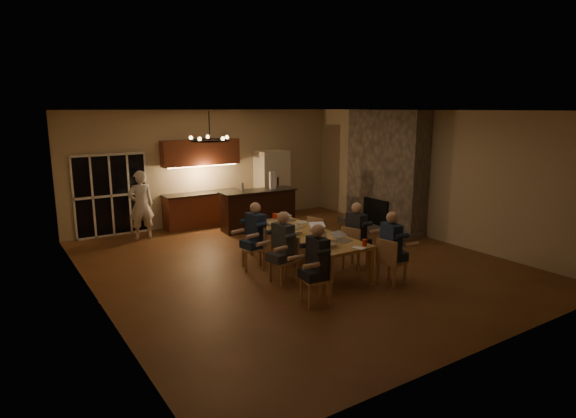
{
  "coord_description": "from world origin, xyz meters",
  "views": [
    {
      "loc": [
        -5.48,
        -8.12,
        3.26
      ],
      "look_at": [
        -0.02,
        0.3,
        1.13
      ],
      "focal_mm": 30.0,
      "sensor_mm": 36.0,
      "label": 1
    }
  ],
  "objects_px": {
    "chair_left_mid": "(284,260)",
    "redcup_mid": "(280,229)",
    "person_left_near": "(318,264)",
    "plate_near": "(337,236)",
    "chair_right_far": "(321,236)",
    "laptop_e": "(269,219)",
    "chandelier": "(210,140)",
    "chair_right_near": "(392,261)",
    "chair_right_mid": "(356,247)",
    "bar_bottle": "(243,188)",
    "bar_island": "(258,210)",
    "standing_person": "(141,205)",
    "laptop_d": "(318,226)",
    "bar_blender": "(272,180)",
    "person_right_mid": "(356,236)",
    "can_cola": "(267,218)",
    "mug_back": "(273,225)",
    "redcup_near": "(365,243)",
    "chair_left_near": "(316,279)",
    "refrigerator": "(272,184)",
    "laptop_c": "(294,228)",
    "redcup_far": "(275,216)",
    "laptop_b": "(343,236)",
    "chair_left_far": "(253,248)",
    "person_right_near": "(391,248)",
    "person_left_far": "(256,235)",
    "mug_mid": "(297,225)",
    "plate_far": "(303,222)",
    "mug_front": "(313,235)",
    "can_silver": "(325,237)",
    "dining_table": "(305,251)",
    "plate_left": "(321,246)",
    "person_left_mid": "(283,248)",
    "laptop_a": "(327,240)",
    "laptop_f": "(288,216)"
  },
  "relations": [
    {
      "from": "redcup_mid",
      "to": "chair_left_mid",
      "type": "bearing_deg",
      "value": -117.38
    },
    {
      "from": "person_right_mid",
      "to": "mug_mid",
      "type": "relative_size",
      "value": 13.8
    },
    {
      "from": "person_left_far",
      "to": "bar_island",
      "type": "bearing_deg",
      "value": 139.69
    },
    {
      "from": "chair_left_near",
      "to": "refrigerator",
      "type": "bearing_deg",
      "value": 167.53
    },
    {
      "from": "chair_left_far",
      "to": "can_cola",
      "type": "xyz_separation_m",
      "value": [
        0.8,
        0.81,
        0.37
      ]
    },
    {
      "from": "chandelier",
      "to": "chair_right_near",
      "type": "bearing_deg",
      "value": -16.45
    },
    {
      "from": "person_right_mid",
      "to": "laptop_c",
      "type": "distance_m",
      "value": 1.29
    },
    {
      "from": "laptop_a",
      "to": "plate_near",
      "type": "bearing_deg",
      "value": -150.18
    },
    {
      "from": "laptop_d",
      "to": "redcup_mid",
      "type": "bearing_deg",
      "value": 170.36
    },
    {
      "from": "mug_back",
      "to": "redcup_near",
      "type": "bearing_deg",
      "value": -71.2
    },
    {
      "from": "standing_person",
      "to": "laptop_e",
      "type": "xyz_separation_m",
      "value": [
        1.9,
        -3.05,
        -0.01
      ]
    },
    {
      "from": "chair_right_far",
      "to": "laptop_e",
      "type": "bearing_deg",
      "value": 49.03
    },
    {
      "from": "person_right_mid",
      "to": "redcup_mid",
      "type": "distance_m",
      "value": 1.57
    },
    {
      "from": "standing_person",
      "to": "redcup_mid",
      "type": "xyz_separation_m",
      "value": [
        1.74,
        -3.77,
        -0.06
      ]
    },
    {
      "from": "plate_near",
      "to": "bar_blender",
      "type": "bearing_deg",
      "value": 77.03
    },
    {
      "from": "mug_front",
      "to": "can_silver",
      "type": "relative_size",
      "value": 0.83
    },
    {
      "from": "chair_right_mid",
      "to": "bar_bottle",
      "type": "relative_size",
      "value": 3.71
    },
    {
      "from": "standing_person",
      "to": "can_cola",
      "type": "xyz_separation_m",
      "value": [
        2.02,
        -2.76,
        -0.06
      ]
    },
    {
      "from": "chandelier",
      "to": "redcup_mid",
      "type": "distance_m",
      "value": 2.93
    },
    {
      "from": "person_right_near",
      "to": "person_left_far",
      "type": "bearing_deg",
      "value": 48.45
    },
    {
      "from": "chandelier",
      "to": "laptop_c",
      "type": "distance_m",
      "value": 2.93
    },
    {
      "from": "laptop_b",
      "to": "bar_bottle",
      "type": "relative_size",
      "value": 1.33
    },
    {
      "from": "bar_island",
      "to": "bar_bottle",
      "type": "distance_m",
      "value": 0.82
    },
    {
      "from": "chair_right_near",
      "to": "chair_left_far",
      "type": "bearing_deg",
      "value": 27.11
    },
    {
      "from": "standing_person",
      "to": "laptop_e",
      "type": "distance_m",
      "value": 3.6
    },
    {
      "from": "chair_left_near",
      "to": "person_left_near",
      "type": "height_order",
      "value": "person_left_near"
    },
    {
      "from": "chair_left_far",
      "to": "person_right_mid",
      "type": "relative_size",
      "value": 0.64
    },
    {
      "from": "person_right_mid",
      "to": "can_cola",
      "type": "distance_m",
      "value": 2.15
    },
    {
      "from": "chair_left_far",
      "to": "plate_near",
      "type": "relative_size",
      "value": 3.8
    },
    {
      "from": "chair_left_far",
      "to": "mug_mid",
      "type": "bearing_deg",
      "value": 104.74
    },
    {
      "from": "can_silver",
      "to": "laptop_f",
      "type": "bearing_deg",
      "value": 81.98
    },
    {
      "from": "chandelier",
      "to": "laptop_f",
      "type": "distance_m",
      "value": 3.68
    },
    {
      "from": "mug_mid",
      "to": "bar_blender",
      "type": "height_order",
      "value": "bar_blender"
    },
    {
      "from": "bar_blender",
      "to": "chair_right_near",
      "type": "bearing_deg",
      "value": -78.89
    },
    {
      "from": "person_left_mid",
      "to": "laptop_f",
      "type": "xyz_separation_m",
      "value": [
        1.11,
        1.56,
        0.17
      ]
    },
    {
      "from": "person_right_near",
      "to": "can_cola",
      "type": "xyz_separation_m",
      "value": [
        -0.98,
        2.92,
        0.12
      ]
    },
    {
      "from": "plate_far",
      "to": "bar_blender",
      "type": "relative_size",
      "value": 0.54
    },
    {
      "from": "person_left_near",
      "to": "plate_near",
      "type": "distance_m",
      "value": 1.58
    },
    {
      "from": "dining_table",
      "to": "chair_right_mid",
      "type": "height_order",
      "value": "chair_right_mid"
    },
    {
      "from": "person_left_mid",
      "to": "laptop_a",
      "type": "height_order",
      "value": "person_left_mid"
    },
    {
      "from": "redcup_far",
      "to": "laptop_d",
      "type": "bearing_deg",
      "value": -85.52
    },
    {
      "from": "chair_left_near",
      "to": "laptop_c",
      "type": "bearing_deg",
      "value": 170.43
    },
    {
      "from": "person_left_near",
      "to": "plate_left",
      "type": "distance_m",
      "value": 0.86
    },
    {
      "from": "chair_left_mid",
      "to": "redcup_mid",
      "type": "bearing_deg",
      "value": 148.41
    },
    {
      "from": "dining_table",
      "to": "chair_left_far",
      "type": "relative_size",
      "value": 3.36
    },
    {
      "from": "standing_person",
      "to": "plate_far",
      "type": "bearing_deg",
      "value": 128.69
    },
    {
      "from": "chair_left_near",
      "to": "laptop_d",
      "type": "bearing_deg",
      "value": 154.61
    },
    {
      "from": "chair_left_far",
      "to": "laptop_c",
      "type": "xyz_separation_m",
      "value": [
        0.69,
        -0.47,
        0.42
      ]
    },
    {
      "from": "redcup_mid",
      "to": "laptop_d",
      "type": "bearing_deg",
      "value": -31.3
    },
    {
      "from": "bar_island",
      "to": "chair_right_mid",
      "type": "height_order",
      "value": "bar_island"
    }
  ]
}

